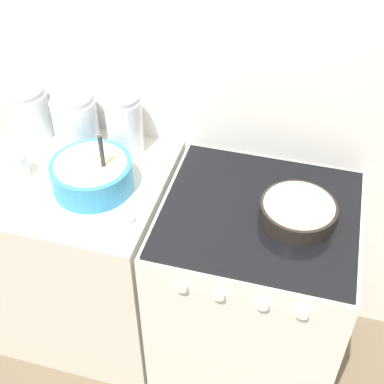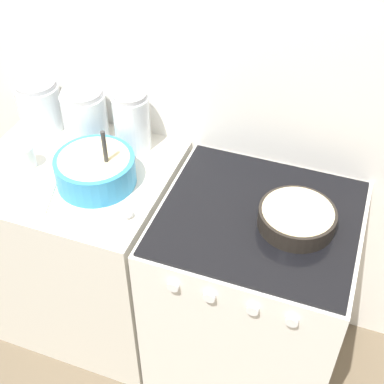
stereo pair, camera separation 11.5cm
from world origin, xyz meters
The scene contains 11 objects.
wall_back centered at (0.00, 0.67, 1.20)m, with size 4.49×0.05×2.40m.
countertop_cabinet centered at (-0.37, 0.32, 0.44)m, with size 0.74×0.65×0.88m.
stove centered at (0.37, 0.32, 0.44)m, with size 0.71×0.66×0.88m.
mixing_bowl centered at (-0.25, 0.29, 0.94)m, with size 0.29×0.29×0.24m.
baking_pan centered at (0.50, 0.32, 0.92)m, with size 0.26×0.26×0.07m.
storage_jar_left centered at (-0.62, 0.54, 0.97)m, with size 0.18×0.18×0.21m.
storage_jar_middle centered at (-0.42, 0.54, 0.97)m, with size 0.18×0.18×0.21m.
storage_jar_right centered at (-0.21, 0.54, 0.99)m, with size 0.14×0.14×0.25m.
tin_can centered at (-0.54, 0.28, 0.93)m, with size 0.08×0.08×0.09m.
recipe_page centered at (-0.47, 0.16, 0.88)m, with size 0.27×0.31×0.01m.
measuring_spoon centered at (-0.07, 0.16, 0.90)m, with size 0.12×0.04×0.04m.
Camera 1 is at (0.49, -1.04, 2.18)m, focal length 50.00 mm.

